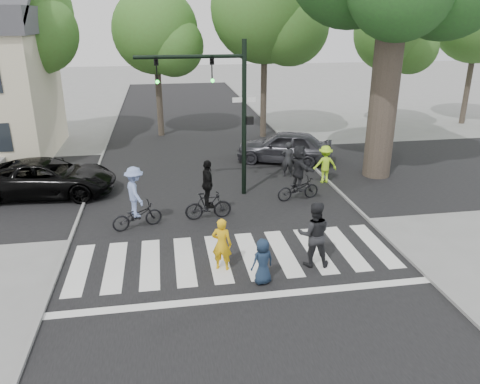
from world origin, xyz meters
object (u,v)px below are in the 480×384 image
object	(u,v)px
pedestrian_adult	(314,234)
traffic_signal	(222,98)
car_grey	(284,147)
cyclist_left	(136,202)
cyclist_right	(299,176)
pedestrian_woman	(222,244)
car_suv	(47,178)
cyclist_mid	(208,195)
pedestrian_child	(263,261)

from	to	relation	value
pedestrian_adult	traffic_signal	bearing A→B (deg)	-63.16
car_grey	pedestrian_adult	bearing A→B (deg)	12.03
pedestrian_adult	cyclist_left	xyz separation A→B (m)	(-5.08, 3.40, -0.03)
cyclist_left	car_grey	size ratio (longest dim) A/B	0.47
cyclist_left	cyclist_right	size ratio (longest dim) A/B	0.99
pedestrian_woman	cyclist_left	distance (m)	4.06
pedestrian_woman	traffic_signal	bearing A→B (deg)	-76.19
pedestrian_woman	cyclist_right	world-z (taller)	cyclist_right
pedestrian_adult	car_suv	world-z (taller)	pedestrian_adult
cyclist_mid	cyclist_right	bearing A→B (deg)	19.12
car_suv	car_grey	distance (m)	10.85
pedestrian_adult	car_suv	xyz separation A→B (m)	(-8.71, 7.20, -0.24)
pedestrian_woman	car_suv	bearing A→B (deg)	-27.19
pedestrian_adult	cyclist_left	world-z (taller)	cyclist_left
cyclist_left	cyclist_right	world-z (taller)	cyclist_right
cyclist_left	car_suv	bearing A→B (deg)	133.74
cyclist_left	pedestrian_adult	bearing A→B (deg)	-33.80
car_grey	cyclist_left	bearing A→B (deg)	-23.90
pedestrian_adult	cyclist_right	xyz separation A→B (m)	(1.02, 5.04, 0.01)
traffic_signal	pedestrian_adult	bearing A→B (deg)	-73.44
cyclist_mid	cyclist_right	world-z (taller)	cyclist_right
pedestrian_adult	cyclist_left	size ratio (longest dim) A/B	0.90
cyclist_right	car_suv	distance (m)	9.97
pedestrian_woman	car_grey	size ratio (longest dim) A/B	0.34
pedestrian_woman	pedestrian_adult	bearing A→B (deg)	-162.33
pedestrian_woman	pedestrian_adult	xyz separation A→B (m)	(2.62, -0.19, 0.19)
cyclist_mid	car_grey	bearing A→B (deg)	54.97
pedestrian_child	cyclist_right	distance (m)	6.36
cyclist_mid	car_grey	size ratio (longest dim) A/B	0.47
traffic_signal	pedestrian_adult	distance (m)	6.95
traffic_signal	pedestrian_adult	size ratio (longest dim) A/B	3.08
cyclist_right	cyclist_left	bearing A→B (deg)	-164.98
pedestrian_adult	car_grey	size ratio (longest dim) A/B	0.42
car_suv	pedestrian_woman	bearing A→B (deg)	-134.35
traffic_signal	car_grey	bearing A→B (deg)	48.37
traffic_signal	car_suv	xyz separation A→B (m)	(-6.92, 1.16, -3.17)
pedestrian_adult	cyclist_right	size ratio (longest dim) A/B	0.89
cyclist_mid	car_suv	distance (m)	6.98
cyclist_mid	cyclist_right	size ratio (longest dim) A/B	0.98
traffic_signal	pedestrian_woman	xyz separation A→B (m)	(-0.82, -5.85, -3.12)
traffic_signal	car_suv	size ratio (longest dim) A/B	1.14
cyclist_mid	car_grey	xyz separation A→B (m)	(4.39, 6.27, -0.10)
car_suv	pedestrian_child	bearing A→B (deg)	-133.63
pedestrian_child	pedestrian_adult	world-z (taller)	pedestrian_adult
pedestrian_adult	pedestrian_woman	bearing A→B (deg)	6.17
cyclist_left	cyclist_right	bearing A→B (deg)	15.02
traffic_signal	cyclist_left	distance (m)	5.15
traffic_signal	car_grey	size ratio (longest dim) A/B	1.30
pedestrian_woman	cyclist_left	bearing A→B (deg)	-30.69
pedestrian_woman	car_grey	distance (m)	10.78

